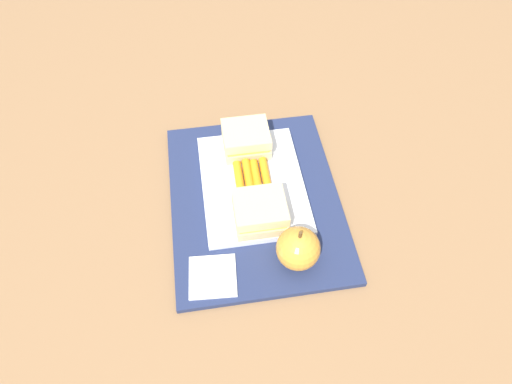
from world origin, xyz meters
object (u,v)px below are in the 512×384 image
at_px(carrot_sticks_bundle, 253,179).
at_px(apple, 298,248).
at_px(sandwich_half_left, 246,139).
at_px(paper_napkin, 213,276).
at_px(sandwich_half_right, 260,212).
at_px(food_tray, 253,184).

height_order(carrot_sticks_bundle, apple, apple).
xyz_separation_m(sandwich_half_left, apple, (0.23, 0.05, -0.00)).
xyz_separation_m(apple, paper_napkin, (0.01, -0.13, -0.03)).
distance_m(sandwich_half_left, apple, 0.23).
distance_m(sandwich_half_right, carrot_sticks_bundle, 0.08).
bearing_deg(apple, sandwich_half_left, -168.76).
bearing_deg(apple, carrot_sticks_bundle, -163.22).
relative_size(sandwich_half_left, paper_napkin, 1.14).
relative_size(apple, paper_napkin, 1.10).
bearing_deg(sandwich_half_right, carrot_sticks_bundle, 179.96).
bearing_deg(paper_napkin, carrot_sticks_bundle, 152.33).
height_order(sandwich_half_left, sandwich_half_right, same).
height_order(sandwich_half_right, paper_napkin, sandwich_half_right).
distance_m(sandwich_half_right, apple, 0.09).
relative_size(sandwich_half_right, apple, 1.04).
bearing_deg(sandwich_half_left, sandwich_half_right, 0.00).
distance_m(sandwich_half_left, sandwich_half_right, 0.16).
relative_size(food_tray, sandwich_half_right, 2.88).
distance_m(food_tray, paper_napkin, 0.18).
bearing_deg(sandwich_half_left, food_tray, 0.00).
relative_size(food_tray, apple, 2.99).
height_order(food_tray, carrot_sticks_bundle, carrot_sticks_bundle).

